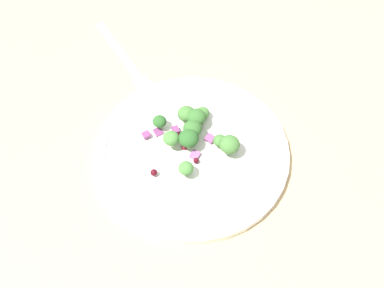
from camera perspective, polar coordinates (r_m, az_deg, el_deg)
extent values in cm
cube|color=tan|center=(70.41, -0.03, -2.89)|extent=(180.00, 180.00, 2.00)
cylinder|color=white|center=(70.00, 0.00, -0.97)|extent=(28.00, 28.00, 1.20)
torus|color=white|center=(69.50, 0.00, -0.70)|extent=(26.76, 26.76, 1.00)
cylinder|color=white|center=(69.42, 0.00, -0.65)|extent=(16.24, 16.24, 0.20)
cylinder|color=#9EC684|center=(71.24, 0.52, 2.57)|extent=(1.05, 1.05, 1.05)
ellipsoid|color=#386B2D|center=(70.24, 0.53, 3.18)|extent=(2.80, 2.80, 2.10)
cylinder|color=#ADD18E|center=(71.28, -3.80, 2.24)|extent=(0.77, 0.77, 0.77)
ellipsoid|color=#2D6028|center=(70.54, -3.84, 2.68)|extent=(2.04, 2.04, 1.53)
cylinder|color=#ADD18E|center=(69.67, 3.27, -0.01)|extent=(0.74, 0.74, 0.74)
ellipsoid|color=#477A38|center=(68.95, 3.30, 0.40)|extent=(1.96, 1.96, 1.47)
cylinder|color=#ADD18E|center=(68.99, -0.40, 0.06)|extent=(1.08, 1.08, 1.08)
ellipsoid|color=#2D6028|center=(67.93, -0.41, 0.68)|extent=(2.88, 2.88, 2.16)
cylinder|color=#8EB77A|center=(68.68, 4.37, -0.65)|extent=(1.09, 1.09, 1.09)
ellipsoid|color=#477A38|center=(67.60, 4.44, -0.03)|extent=(2.91, 2.91, 2.18)
cylinder|color=#8EB77A|center=(70.04, 0.04, 1.26)|extent=(1.01, 1.01, 1.01)
ellipsoid|color=#386B2D|center=(69.06, 0.04, 1.84)|extent=(2.68, 2.68, 2.01)
cylinder|color=#8EB77A|center=(66.57, -0.71, -3.29)|extent=(0.79, 0.79, 0.79)
ellipsoid|color=#4C843D|center=(65.76, -0.71, -2.86)|extent=(2.11, 2.11, 1.58)
cylinder|color=#ADD18E|center=(68.82, -2.50, 0.14)|extent=(0.87, 0.87, 0.87)
ellipsoid|color=#4C843D|center=(67.96, -2.53, 0.64)|extent=(2.33, 2.33, 1.75)
cylinder|color=#8EB77A|center=(72.49, 1.25, 3.25)|extent=(0.76, 0.76, 0.76)
ellipsoid|color=#477A38|center=(71.77, 1.26, 3.69)|extent=(2.02, 2.02, 1.52)
cylinder|color=#ADD18E|center=(71.99, -0.66, 3.01)|extent=(0.99, 0.99, 0.99)
ellipsoid|color=#477A38|center=(71.05, -0.66, 3.59)|extent=(2.63, 2.63, 1.97)
sphere|color=#4C0A14|center=(70.49, -1.69, 1.01)|extent=(0.75, 0.75, 0.75)
sphere|color=#4C0A14|center=(66.70, -4.52, -3.36)|extent=(0.96, 0.96, 0.96)
sphere|color=maroon|center=(69.20, -0.89, -0.33)|extent=(0.94, 0.94, 0.94)
sphere|color=maroon|center=(69.43, 4.86, 0.19)|extent=(0.81, 0.81, 0.81)
sphere|color=#4C0A14|center=(67.81, 0.58, -1.87)|extent=(0.81, 0.81, 0.81)
cube|color=#843D75|center=(70.43, -5.40, 1.08)|extent=(1.40, 1.40, 0.55)
cube|color=#843D75|center=(71.17, -0.40, 2.10)|extent=(0.98, 1.03, 0.33)
cube|color=#843D75|center=(70.69, -1.95, 1.66)|extent=(1.55, 1.49, 0.54)
cube|color=#A35B93|center=(68.54, 0.13, -1.15)|extent=(1.40, 1.46, 0.47)
cube|color=#934C84|center=(70.14, 1.89, 0.82)|extent=(1.32, 1.29, 0.39)
cube|color=#843D75|center=(71.19, -4.00, 1.39)|extent=(1.75, 1.65, 0.42)
cube|color=silver|center=(84.71, -8.65, 10.98)|extent=(14.45, 6.45, 0.50)
cube|color=silver|center=(78.70, -5.65, 6.98)|extent=(4.22, 3.52, 0.50)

